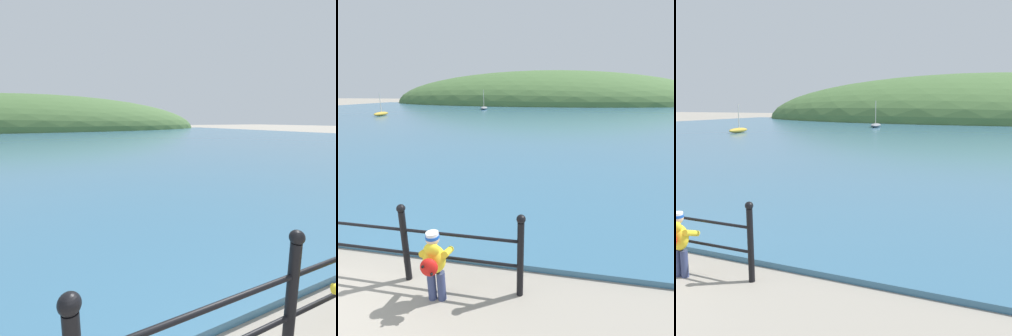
% 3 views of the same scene
% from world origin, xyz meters
% --- Properties ---
extents(water, '(80.00, 60.00, 0.10)m').
position_xyz_m(water, '(0.00, 32.00, 0.05)').
color(water, '#386684').
rests_on(water, ground).
extents(far_hillside, '(76.05, 41.83, 15.12)m').
position_xyz_m(far_hillside, '(0.00, 66.30, 0.00)').
color(far_hillside, '#476B38').
rests_on(far_hillside, ground).
extents(iron_railing, '(5.14, 0.12, 1.21)m').
position_xyz_m(iron_railing, '(0.23, 1.50, 0.64)').
color(iron_railing, black).
rests_on(iron_railing, ground).
extents(child_in_coat, '(0.41, 0.55, 1.00)m').
position_xyz_m(child_in_coat, '(1.66, 1.19, 0.61)').
color(child_in_coat, navy).
rests_on(child_in_coat, ground).
extents(boat_far_left, '(1.56, 3.22, 2.88)m').
position_xyz_m(boat_far_left, '(-8.09, 38.60, 0.32)').
color(boat_far_left, gray).
rests_on(boat_far_left, water).
extents(boat_twin_mast, '(0.76, 2.59, 2.47)m').
position_xyz_m(boat_twin_mast, '(-16.45, 25.40, 0.33)').
color(boat_twin_mast, gold).
rests_on(boat_twin_mast, water).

